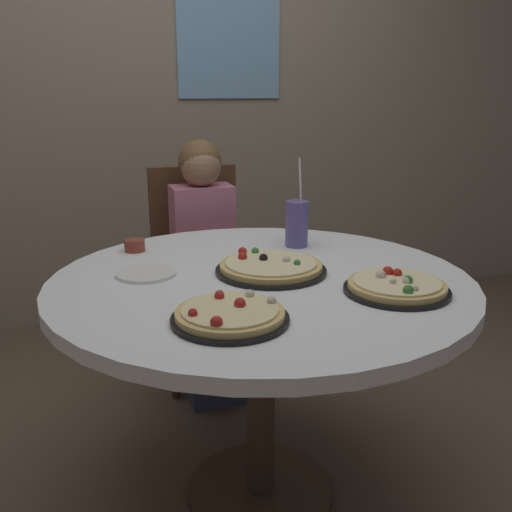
# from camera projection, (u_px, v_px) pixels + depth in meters

# --- Properties ---
(ground_plane) EXTENTS (8.00, 8.00, 0.00)m
(ground_plane) POSITION_uv_depth(u_px,v_px,m) (260.00, 491.00, 1.90)
(ground_plane) COLOR brown
(wall_with_window) EXTENTS (5.20, 0.14, 2.90)m
(wall_with_window) POSITION_uv_depth(u_px,v_px,m) (164.00, 57.00, 3.09)
(wall_with_window) COLOR gray
(wall_with_window) RESTS_ON ground_plane
(dining_table) EXTENTS (1.24, 1.24, 0.75)m
(dining_table) POSITION_uv_depth(u_px,v_px,m) (261.00, 307.00, 1.71)
(dining_table) COLOR white
(dining_table) RESTS_ON ground_plane
(chair_wooden) EXTENTS (0.41, 0.41, 0.95)m
(chair_wooden) POSITION_uv_depth(u_px,v_px,m) (198.00, 260.00, 2.61)
(chair_wooden) COLOR brown
(chair_wooden) RESTS_ON ground_plane
(diner_child) EXTENTS (0.26, 0.41, 1.08)m
(diner_child) POSITION_uv_depth(u_px,v_px,m) (208.00, 282.00, 2.46)
(diner_child) COLOR #3F4766
(diner_child) RESTS_ON ground_plane
(pizza_veggie) EXTENTS (0.28, 0.28, 0.05)m
(pizza_veggie) POSITION_uv_depth(u_px,v_px,m) (230.00, 315.00, 1.36)
(pizza_veggie) COLOR black
(pizza_veggie) RESTS_ON dining_table
(pizza_cheese) EXTENTS (0.34, 0.34, 0.05)m
(pizza_cheese) POSITION_uv_depth(u_px,v_px,m) (271.00, 267.00, 1.72)
(pizza_cheese) COLOR black
(pizza_cheese) RESTS_ON dining_table
(pizza_pepperoni) EXTENTS (0.29, 0.29, 0.05)m
(pizza_pepperoni) POSITION_uv_depth(u_px,v_px,m) (397.00, 287.00, 1.55)
(pizza_pepperoni) COLOR black
(pizza_pepperoni) RESTS_ON dining_table
(soda_cup) EXTENTS (0.08, 0.08, 0.31)m
(soda_cup) POSITION_uv_depth(u_px,v_px,m) (297.00, 223.00, 1.99)
(soda_cup) COLOR #6659A5
(soda_cup) RESTS_ON dining_table
(sauce_bowl) EXTENTS (0.07, 0.07, 0.04)m
(sauce_bowl) POSITION_uv_depth(u_px,v_px,m) (135.00, 245.00, 1.95)
(sauce_bowl) COLOR brown
(sauce_bowl) RESTS_ON dining_table
(plate_small) EXTENTS (0.18, 0.18, 0.01)m
(plate_small) POSITION_uv_depth(u_px,v_px,m) (146.00, 273.00, 1.70)
(plate_small) COLOR white
(plate_small) RESTS_ON dining_table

